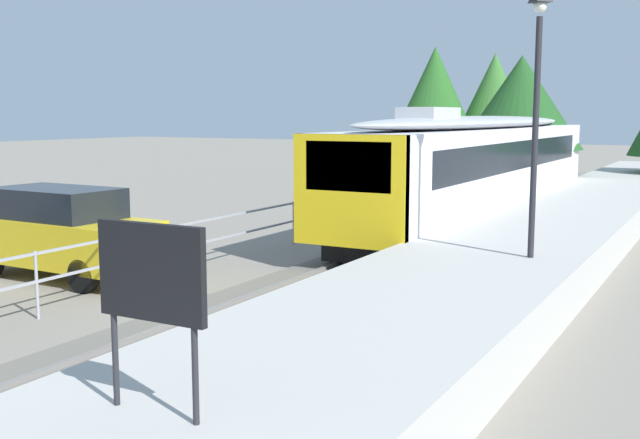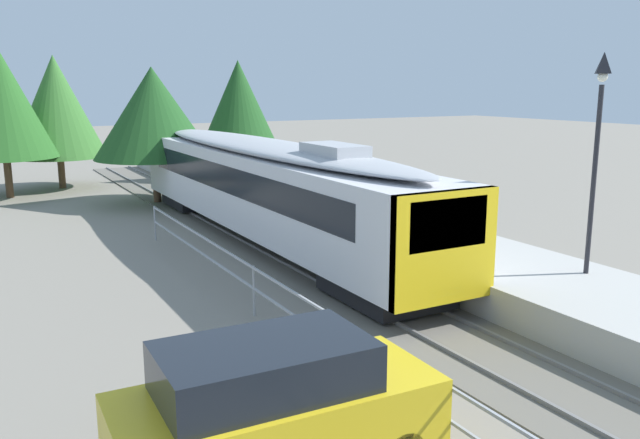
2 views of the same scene
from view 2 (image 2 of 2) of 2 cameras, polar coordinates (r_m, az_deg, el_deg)
The scene contains 10 objects.
ground_plane at distance 17.01m, azimuth -6.17°, elevation -7.19°, with size 160.00×160.00×0.00m, color gray.
track_rails at distance 18.30m, azimuth 2.56°, elevation -5.66°, with size 3.20×60.00×0.14m.
commuter_train at distance 22.79m, azimuth -4.92°, elevation 3.20°, with size 2.82×19.94×3.74m.
station_platform at distance 20.01m, azimuth 10.55°, elevation -3.10°, with size 3.90×60.00×0.90m, color #B7B5AD.
platform_lamp_mid_platform at distance 16.95m, azimuth 23.24°, elevation 7.84°, with size 0.34×0.34×5.35m.
parked_suv_yellow at distance 9.48m, azimuth -3.96°, elevation -16.10°, with size 4.65×2.02×2.04m.
tree_behind_carpark at distance 35.60m, azimuth -26.16°, elevation 9.20°, with size 4.96×4.96×7.39m.
tree_behind_station_far at distance 37.90m, azimuth -22.11°, elevation 9.15°, with size 4.99×4.99×7.09m.
tree_distant_left at distance 38.40m, azimuth -7.13°, elevation 9.83°, with size 4.73×4.73×6.93m.
tree_distant_centre at distance 31.50m, azimuth -14.42°, elevation 9.03°, with size 5.58×5.58×6.35m.
Camera 2 is at (-9.15, 7.11, 5.47)m, focal length 36.51 mm.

